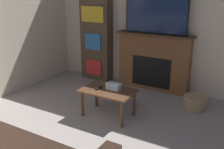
{
  "coord_description": "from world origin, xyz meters",
  "views": [
    {
      "loc": [
        1.82,
        -0.61,
        1.98
      ],
      "look_at": [
        -0.02,
        2.57,
        0.73
      ],
      "focal_mm": 42.0,
      "sensor_mm": 36.0,
      "label": 1
    }
  ],
  "objects_px": {
    "bookshelf": "(97,41)",
    "storage_basket": "(195,102)",
    "fireplace": "(153,62)",
    "coffee_table": "(108,94)",
    "tv": "(156,14)"
  },
  "relations": [
    {
      "from": "fireplace",
      "to": "tv",
      "type": "height_order",
      "value": "tv"
    },
    {
      "from": "coffee_table",
      "to": "storage_basket",
      "type": "relative_size",
      "value": 2.17
    },
    {
      "from": "tv",
      "to": "coffee_table",
      "type": "relative_size",
      "value": 1.46
    },
    {
      "from": "bookshelf",
      "to": "storage_basket",
      "type": "distance_m",
      "value": 2.43
    },
    {
      "from": "fireplace",
      "to": "coffee_table",
      "type": "height_order",
      "value": "fireplace"
    },
    {
      "from": "coffee_table",
      "to": "bookshelf",
      "type": "bearing_deg",
      "value": 128.49
    },
    {
      "from": "tv",
      "to": "coffee_table",
      "type": "height_order",
      "value": "tv"
    },
    {
      "from": "coffee_table",
      "to": "bookshelf",
      "type": "xyz_separation_m",
      "value": [
        -1.14,
        1.43,
        0.48
      ]
    },
    {
      "from": "fireplace",
      "to": "storage_basket",
      "type": "relative_size",
      "value": 3.98
    },
    {
      "from": "tv",
      "to": "coffee_table",
      "type": "distance_m",
      "value": 1.82
    },
    {
      "from": "coffee_table",
      "to": "bookshelf",
      "type": "relative_size",
      "value": 0.48
    },
    {
      "from": "coffee_table",
      "to": "storage_basket",
      "type": "xyz_separation_m",
      "value": [
        1.13,
        0.97,
        -0.27
      ]
    },
    {
      "from": "bookshelf",
      "to": "fireplace",
      "type": "bearing_deg",
      "value": 1.01
    },
    {
      "from": "fireplace",
      "to": "bookshelf",
      "type": "xyz_separation_m",
      "value": [
        -1.31,
        -0.02,
        0.29
      ]
    },
    {
      "from": "fireplace",
      "to": "coffee_table",
      "type": "bearing_deg",
      "value": -96.73
    }
  ]
}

